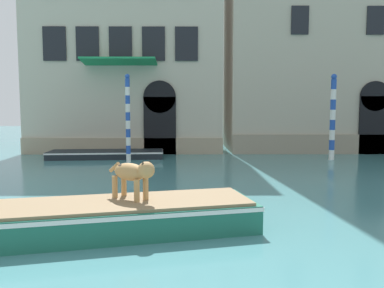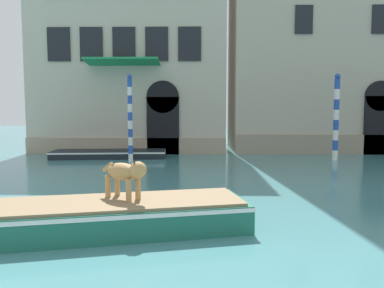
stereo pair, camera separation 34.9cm
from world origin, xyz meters
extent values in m
cube|color=#BCB29E|center=(0.02, 23.03, 6.45)|extent=(11.45, 6.00, 12.91)
cube|color=tan|center=(0.02, 19.98, 0.46)|extent=(11.45, 0.16, 0.93)
cube|color=black|center=(2.17, 19.97, 1.62)|extent=(1.82, 0.14, 3.24)
cylinder|color=black|center=(2.17, 19.97, 3.24)|extent=(1.82, 0.14, 1.82)
cube|color=black|center=(-3.64, 19.99, 6.17)|extent=(1.27, 0.10, 1.87)
cube|color=black|center=(-1.81, 19.99, 6.17)|extent=(1.27, 0.10, 1.87)
cube|color=black|center=(0.02, 19.99, 6.17)|extent=(1.27, 0.10, 1.87)
cube|color=black|center=(1.85, 19.99, 6.17)|extent=(1.27, 0.10, 1.87)
cube|color=black|center=(3.69, 19.99, 6.17)|extent=(1.27, 0.10, 1.87)
cube|color=#1E8C51|center=(0.04, 19.33, 5.14)|extent=(4.02, 1.40, 0.29)
cube|color=#B2A893|center=(14.18, 23.03, 9.32)|extent=(15.78, 6.00, 18.64)
cube|color=gray|center=(14.18, 19.98, 0.56)|extent=(15.78, 0.16, 1.12)
cube|color=black|center=(14.33, 19.97, 1.64)|extent=(1.69, 0.14, 3.29)
cylinder|color=black|center=(14.33, 19.97, 3.29)|extent=(1.69, 0.14, 1.69)
cube|color=black|center=(9.98, 19.99, 7.47)|extent=(0.96, 0.10, 1.55)
cube|color=black|center=(14.18, 19.99, 7.47)|extent=(0.96, 0.10, 1.55)
cube|color=#1E6651|center=(1.11, 5.93, 0.29)|extent=(8.38, 3.49, 0.58)
cube|color=white|center=(1.11, 5.93, 0.52)|extent=(8.42, 3.53, 0.08)
cube|color=#8C7251|center=(1.11, 5.93, 0.61)|extent=(8.11, 3.30, 0.06)
cylinder|color=tan|center=(2.94, 6.38, 0.87)|extent=(0.11, 0.11, 0.46)
cylinder|color=tan|center=(2.78, 6.18, 0.87)|extent=(0.11, 0.11, 0.46)
cylinder|color=tan|center=(2.42, 6.78, 0.87)|extent=(0.11, 0.11, 0.46)
cylinder|color=tan|center=(2.27, 6.57, 0.87)|extent=(0.11, 0.11, 0.46)
ellipsoid|color=tan|center=(2.60, 6.48, 1.20)|extent=(0.90, 0.81, 0.37)
ellipsoid|color=#382D23|center=(2.50, 6.56, 1.30)|extent=(0.45, 0.43, 0.13)
sphere|color=tan|center=(2.98, 6.19, 1.28)|extent=(0.34, 0.34, 0.34)
cone|color=#382D23|center=(3.04, 6.27, 1.41)|extent=(0.10, 0.10, 0.14)
cone|color=#382D23|center=(2.92, 6.12, 1.41)|extent=(0.10, 0.10, 0.14)
cylinder|color=tan|center=(2.23, 6.76, 1.25)|extent=(0.29, 0.25, 0.25)
cube|color=black|center=(-0.49, 18.26, 0.19)|extent=(5.97, 2.31, 0.39)
cube|color=white|center=(-0.49, 18.26, 0.33)|extent=(6.00, 2.34, 0.08)
cube|color=#B2B7BC|center=(-0.49, 18.26, 0.17)|extent=(3.31, 1.64, 0.35)
cylinder|color=white|center=(10.99, 17.44, 0.25)|extent=(0.26, 0.26, 0.50)
cylinder|color=#234CAD|center=(10.99, 17.44, 0.75)|extent=(0.26, 0.26, 0.50)
cylinder|color=white|center=(10.99, 17.44, 1.26)|extent=(0.26, 0.26, 0.50)
cylinder|color=#234CAD|center=(10.99, 17.44, 1.76)|extent=(0.26, 0.26, 0.50)
cylinder|color=white|center=(10.99, 17.44, 2.26)|extent=(0.26, 0.26, 0.50)
cylinder|color=#234CAD|center=(10.99, 17.44, 2.77)|extent=(0.26, 0.26, 0.50)
cylinder|color=white|center=(10.99, 17.44, 3.27)|extent=(0.26, 0.26, 0.50)
cylinder|color=#234CAD|center=(10.99, 17.44, 3.77)|extent=(0.26, 0.26, 0.50)
sphere|color=#234CAD|center=(10.99, 17.44, 4.14)|extent=(0.28, 0.28, 0.28)
cylinder|color=white|center=(0.90, 16.72, 0.20)|extent=(0.22, 0.22, 0.40)
cylinder|color=#234CAD|center=(0.90, 16.72, 0.60)|extent=(0.22, 0.22, 0.40)
cylinder|color=white|center=(0.90, 16.72, 1.00)|extent=(0.22, 0.22, 0.40)
cylinder|color=#234CAD|center=(0.90, 16.72, 1.40)|extent=(0.22, 0.22, 0.40)
cylinder|color=white|center=(0.90, 16.72, 1.79)|extent=(0.22, 0.22, 0.40)
cylinder|color=#234CAD|center=(0.90, 16.72, 2.19)|extent=(0.22, 0.22, 0.40)
cylinder|color=white|center=(0.90, 16.72, 2.59)|extent=(0.22, 0.22, 0.40)
cylinder|color=#234CAD|center=(0.90, 16.72, 2.99)|extent=(0.22, 0.22, 0.40)
cylinder|color=white|center=(0.90, 16.72, 3.39)|extent=(0.22, 0.22, 0.40)
cylinder|color=#234CAD|center=(0.90, 16.72, 3.79)|extent=(0.22, 0.22, 0.40)
sphere|color=#234CAD|center=(0.90, 16.72, 4.09)|extent=(0.23, 0.23, 0.23)
camera|label=1|loc=(3.84, -1.20, 2.46)|focal=35.00mm
camera|label=2|loc=(4.19, -1.19, 2.46)|focal=35.00mm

